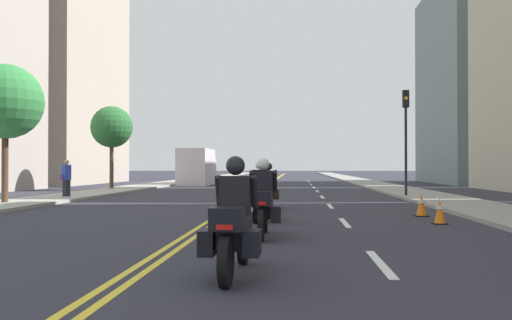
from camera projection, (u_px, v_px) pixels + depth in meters
name	position (u px, v px, depth m)	size (l,w,h in m)	color
ground_plane	(270.00, 183.00, 48.42)	(264.00, 264.00, 0.00)	#2B2A36
sidewalk_left	(177.00, 182.00, 49.01)	(2.86, 144.00, 0.12)	#9D9993
sidewalk_right	(367.00, 182.00, 47.83)	(2.86, 144.00, 0.12)	gray
centreline_yellow_inner	(269.00, 183.00, 48.43)	(0.12, 132.00, 0.01)	yellow
centreline_yellow_outer	(272.00, 183.00, 48.41)	(0.12, 132.00, 0.01)	yellow
lane_dashes_white	(319.00, 194.00, 29.22)	(0.14, 56.40, 0.01)	silver
building_left_2	(67.00, 42.00, 47.09)	(6.27, 14.83, 24.15)	#AFA090
building_right_2	(490.00, 84.00, 47.47)	(9.69, 14.27, 17.12)	slate
motorcycle_0	(234.00, 227.00, 7.31)	(0.77, 2.27, 1.60)	black
motorcycle_1	(263.00, 205.00, 11.34)	(0.76, 2.12, 1.63)	black
motorcycle_2	(260.00, 197.00, 14.75)	(0.78, 2.26, 1.63)	black
motorcycle_3	(268.00, 190.00, 19.01)	(0.77, 2.20, 1.58)	black
traffic_cone_0	(421.00, 205.00, 16.07)	(0.38, 0.38, 0.66)	black
traffic_cone_2	(440.00, 211.00, 13.91)	(0.35, 0.35, 0.66)	black
traffic_light_near	(406.00, 124.00, 25.65)	(0.28, 0.38, 4.99)	black
pedestrian_0	(66.00, 179.00, 24.61)	(0.35, 0.50, 1.76)	#21252E
street_tree_0	(112.00, 127.00, 33.74)	(2.53, 2.53, 5.13)	#483922
street_tree_1	(5.00, 102.00, 20.61)	(2.79, 2.79, 5.27)	#4E3525
parked_truck	(198.00, 169.00, 43.55)	(2.20, 6.50, 2.80)	beige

